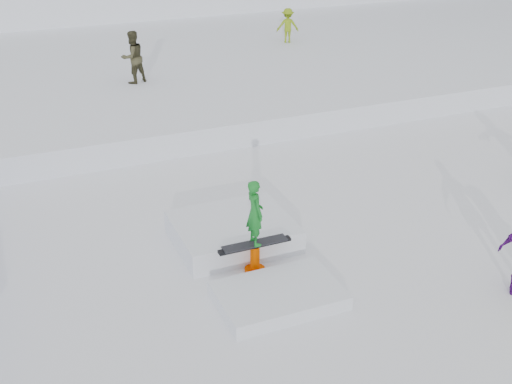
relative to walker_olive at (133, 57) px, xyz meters
name	(u,v)px	position (x,y,z in m)	size (l,w,h in m)	color
ground	(271,284)	(-0.16, -12.52, -1.73)	(120.00, 120.00, 0.00)	white
snow_midrise	(112,70)	(-0.16, 3.48, -1.33)	(50.00, 18.00, 0.80)	white
walker_olive	(133,57)	(0.00, 0.00, 0.00)	(0.90, 0.70, 1.86)	#3A3822
walker_ygreen	(288,25)	(7.77, 3.51, -0.18)	(0.97, 0.56, 1.50)	#789A12
jib_rail_feature	(245,246)	(-0.28, -11.37, -1.43)	(2.60, 4.40, 2.11)	white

